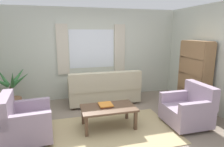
{
  "coord_description": "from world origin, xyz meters",
  "views": [
    {
      "loc": [
        -0.92,
        -3.37,
        1.93
      ],
      "look_at": [
        0.2,
        0.7,
        1.02
      ],
      "focal_mm": 30.84,
      "sensor_mm": 36.0,
      "label": 1
    }
  ],
  "objects_px": {
    "couch": "(104,90)",
    "coffee_table": "(108,110)",
    "armchair_right": "(188,109)",
    "potted_plant": "(12,95)",
    "book_stack_on_table": "(105,105)",
    "armchair_left": "(24,122)",
    "bookshelf": "(194,74)"
  },
  "relations": [
    {
      "from": "couch",
      "to": "armchair_right",
      "type": "distance_m",
      "value": 2.22
    },
    {
      "from": "coffee_table",
      "to": "couch",
      "type": "bearing_deg",
      "value": 80.76
    },
    {
      "from": "armchair_right",
      "to": "potted_plant",
      "type": "relative_size",
      "value": 0.72
    },
    {
      "from": "couch",
      "to": "bookshelf",
      "type": "relative_size",
      "value": 1.1
    },
    {
      "from": "armchair_right",
      "to": "coffee_table",
      "type": "xyz_separation_m",
      "value": [
        -1.64,
        0.34,
        0.03
      ]
    },
    {
      "from": "couch",
      "to": "coffee_table",
      "type": "xyz_separation_m",
      "value": [
        -0.22,
        -1.36,
        0.01
      ]
    },
    {
      "from": "coffee_table",
      "to": "bookshelf",
      "type": "distance_m",
      "value": 2.46
    },
    {
      "from": "potted_plant",
      "to": "armchair_right",
      "type": "bearing_deg",
      "value": -26.3
    },
    {
      "from": "armchair_left",
      "to": "couch",
      "type": "bearing_deg",
      "value": -55.81
    },
    {
      "from": "book_stack_on_table",
      "to": "bookshelf",
      "type": "distance_m",
      "value": 2.48
    },
    {
      "from": "potted_plant",
      "to": "bookshelf",
      "type": "bearing_deg",
      "value": -12.99
    },
    {
      "from": "coffee_table",
      "to": "book_stack_on_table",
      "type": "bearing_deg",
      "value": 118.75
    },
    {
      "from": "couch",
      "to": "armchair_right",
      "type": "height_order",
      "value": "couch"
    },
    {
      "from": "coffee_table",
      "to": "potted_plant",
      "type": "height_order",
      "value": "potted_plant"
    },
    {
      "from": "armchair_left",
      "to": "bookshelf",
      "type": "height_order",
      "value": "bookshelf"
    },
    {
      "from": "potted_plant",
      "to": "couch",
      "type": "bearing_deg",
      "value": -3.46
    },
    {
      "from": "armchair_right",
      "to": "coffee_table",
      "type": "height_order",
      "value": "armchair_right"
    },
    {
      "from": "armchair_right",
      "to": "book_stack_on_table",
      "type": "xyz_separation_m",
      "value": [
        -1.68,
        0.42,
        0.11
      ]
    },
    {
      "from": "book_stack_on_table",
      "to": "potted_plant",
      "type": "height_order",
      "value": "potted_plant"
    },
    {
      "from": "couch",
      "to": "coffee_table",
      "type": "bearing_deg",
      "value": 80.76
    },
    {
      "from": "coffee_table",
      "to": "armchair_left",
      "type": "bearing_deg",
      "value": -177.18
    },
    {
      "from": "couch",
      "to": "book_stack_on_table",
      "type": "xyz_separation_m",
      "value": [
        -0.27,
        -1.28,
        0.09
      ]
    },
    {
      "from": "couch",
      "to": "armchair_right",
      "type": "bearing_deg",
      "value": 129.7
    },
    {
      "from": "potted_plant",
      "to": "coffee_table",
      "type": "bearing_deg",
      "value": -35.66
    },
    {
      "from": "armchair_left",
      "to": "potted_plant",
      "type": "xyz_separation_m",
      "value": [
        -0.52,
        1.58,
        0.04
      ]
    },
    {
      "from": "couch",
      "to": "armchair_left",
      "type": "xyz_separation_m",
      "value": [
        -1.8,
        -1.44,
        -0.01
      ]
    },
    {
      "from": "armchair_right",
      "to": "bookshelf",
      "type": "height_order",
      "value": "bookshelf"
    },
    {
      "from": "armchair_right",
      "to": "bookshelf",
      "type": "xyz_separation_m",
      "value": [
        0.73,
        0.82,
        0.53
      ]
    },
    {
      "from": "armchair_right",
      "to": "book_stack_on_table",
      "type": "distance_m",
      "value": 1.74
    },
    {
      "from": "book_stack_on_table",
      "to": "bookshelf",
      "type": "relative_size",
      "value": 0.17
    },
    {
      "from": "armchair_left",
      "to": "coffee_table",
      "type": "bearing_deg",
      "value": -91.71
    },
    {
      "from": "coffee_table",
      "to": "book_stack_on_table",
      "type": "xyz_separation_m",
      "value": [
        -0.04,
        0.08,
        0.08
      ]
    }
  ]
}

